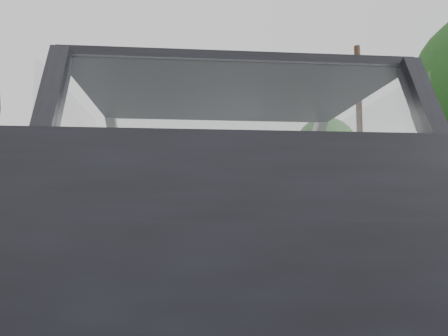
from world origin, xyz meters
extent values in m
plane|color=#383740|center=(0.00, 0.00, 0.00)|extent=(140.00, 140.00, 0.00)
cube|color=black|center=(0.00, 0.00, 0.72)|extent=(1.80, 4.00, 1.45)
cube|color=black|center=(0.00, 0.62, 0.85)|extent=(1.58, 0.45, 0.30)
cube|color=black|center=(-0.40, -0.29, 0.88)|extent=(0.50, 0.72, 0.42)
cube|color=black|center=(0.40, -0.29, 0.88)|extent=(0.50, 0.72, 0.42)
torus|color=black|center=(-0.40, 0.33, 0.92)|extent=(0.36, 0.36, 0.04)
ellipsoid|color=gray|center=(0.18, 0.60, 1.08)|extent=(0.58, 0.21, 0.26)
cube|color=gray|center=(4.30, 10.00, 0.58)|extent=(0.05, 90.00, 0.32)
imported|color=#ACAEB0|center=(-0.81, 18.97, 0.70)|extent=(2.05, 4.38, 1.40)
cube|color=#114D1A|center=(7.22, 27.03, 1.16)|extent=(0.43, 0.90, 2.33)
cylinder|color=#482C21|center=(7.53, 15.56, 4.14)|extent=(0.27, 0.27, 8.29)
camera|label=1|loc=(-0.25, -2.92, 0.72)|focal=35.00mm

